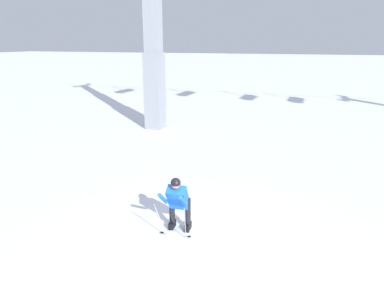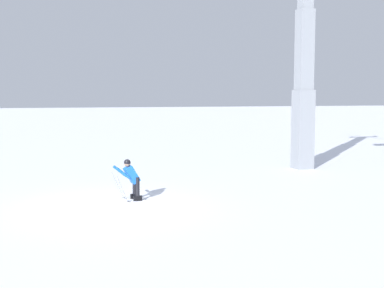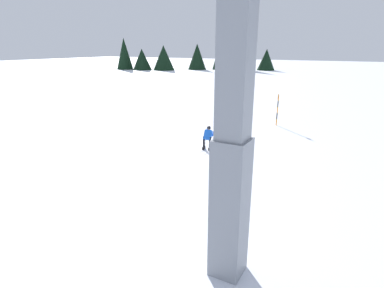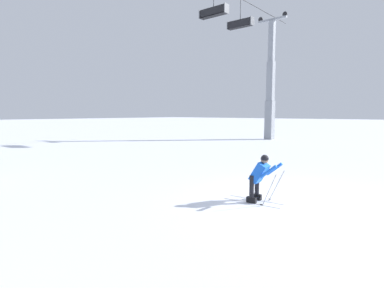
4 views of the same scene
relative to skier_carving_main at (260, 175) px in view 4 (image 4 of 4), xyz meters
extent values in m
plane|color=white|center=(0.78, -0.82, -0.78)|extent=(260.00, 260.00, 0.00)
cube|color=white|center=(0.18, 0.17, -0.78)|extent=(0.25, 1.71, 0.01)
cube|color=black|center=(0.18, 0.17, -0.69)|extent=(0.14, 0.29, 0.16)
cylinder|color=black|center=(0.18, 0.17, -0.30)|extent=(0.13, 0.13, 0.62)
cube|color=white|center=(-0.20, 0.13, -0.78)|extent=(0.25, 1.71, 0.01)
cube|color=black|center=(-0.20, 0.13, -0.69)|extent=(0.14, 0.29, 0.16)
cylinder|color=black|center=(-0.20, 0.13, -0.30)|extent=(0.13, 0.13, 0.62)
cube|color=blue|center=(0.00, 0.01, 0.09)|extent=(0.47, 0.55, 0.63)
sphere|color=#997051|center=(0.01, -0.14, 0.46)|extent=(0.21, 0.21, 0.21)
sphere|color=black|center=(0.01, -0.14, 0.49)|extent=(0.22, 0.22, 0.22)
cylinder|color=blue|center=(0.26, -0.32, 0.19)|extent=(0.13, 0.47, 0.41)
cylinder|color=gray|center=(0.31, -0.34, -0.37)|extent=(0.18, 0.46, 1.06)
cylinder|color=black|center=(0.34, -0.16, -0.73)|extent=(0.07, 0.07, 0.01)
cylinder|color=blue|center=(-0.20, -0.36, 0.19)|extent=(0.13, 0.47, 0.41)
cylinder|color=gray|center=(-0.24, -0.39, -0.37)|extent=(0.10, 0.48, 1.06)
cylinder|color=black|center=(-0.30, -0.22, -0.73)|extent=(0.07, 0.07, 0.01)
cube|color=gray|center=(19.44, 9.11, 1.08)|extent=(0.74, 0.74, 3.74)
cube|color=gray|center=(19.44, 9.11, 4.82)|extent=(0.62, 0.62, 3.74)
cube|color=gray|center=(19.44, 9.11, 8.56)|extent=(0.50, 0.50, 3.74)
cube|color=gray|center=(19.44, 9.11, 10.52)|extent=(0.28, 2.80, 0.18)
cylinder|color=black|center=(19.44, 10.33, 10.77)|extent=(0.10, 0.44, 0.44)
cylinder|color=black|center=(19.44, 7.89, 10.77)|extent=(0.10, 0.44, 0.44)
cube|color=black|center=(10.13, 9.11, 8.64)|extent=(0.45, 2.20, 0.06)
cube|color=black|center=(9.94, 9.11, 8.91)|extent=(0.06, 2.20, 0.55)
cylinder|color=#4C4F54|center=(10.44, 9.11, 8.94)|extent=(0.04, 2.09, 0.04)
cube|color=#4C4F54|center=(10.13, 10.21, 8.91)|extent=(0.57, 0.05, 0.63)
cube|color=#4C4F54|center=(10.13, 8.01, 8.91)|extent=(0.57, 0.05, 0.63)
cylinder|color=#4C4F54|center=(13.75, 9.11, 10.00)|extent=(0.07, 0.07, 1.66)
cube|color=black|center=(13.75, 9.11, 8.62)|extent=(0.45, 2.16, 0.06)
cube|color=black|center=(13.55, 9.11, 8.90)|extent=(0.06, 2.16, 0.55)
cylinder|color=#4C4F54|center=(14.05, 9.11, 8.92)|extent=(0.04, 2.06, 0.04)
cube|color=#4C4F54|center=(13.75, 10.19, 8.90)|extent=(0.57, 0.05, 0.63)
cube|color=#4C4F54|center=(13.75, 8.03, 8.90)|extent=(0.57, 0.05, 0.63)
camera|label=1|loc=(2.82, -6.68, 3.43)|focal=33.02mm
camera|label=2|loc=(16.60, -2.87, 2.72)|focal=47.66mm
camera|label=3|loc=(-7.52, 15.66, 5.03)|focal=28.82mm
camera|label=4|loc=(-7.59, -3.92, 1.76)|focal=27.87mm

